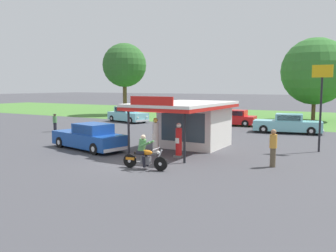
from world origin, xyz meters
TOP-DOWN VIEW (x-y plane):
  - ground_plane at (0.00, 0.00)m, footprint 300.00×300.00m
  - grass_verge_strip at (0.00, 30.00)m, footprint 120.00×24.00m
  - service_station_kiosk at (0.52, 5.66)m, footprint 4.26×7.09m
  - gas_pump_nearside at (-0.20, 2.54)m, footprint 0.44×0.44m
  - gas_pump_offside at (1.25, 2.54)m, footprint 0.44×0.44m
  - motorcycle_with_rider at (1.21, -0.71)m, footprint 2.22×0.70m
  - featured_classic_sedan at (-4.49, 1.91)m, footprint 5.58×2.85m
  - parked_car_back_row_left at (-12.36, 16.43)m, footprint 5.25×3.10m
  - parked_car_second_row_spare at (4.21, 15.59)m, footprint 5.62×2.59m
  - parked_car_back_row_centre at (-1.63, 18.78)m, footprint 4.95×2.32m
  - bystander_standing_back_lot at (-12.70, 6.82)m, footprint 0.34×0.34m
  - bystander_chatting_near_pumps at (6.17, 2.64)m, footprint 0.34×0.34m
  - tree_oak_left at (4.47, 27.79)m, footprint 7.23×7.23m
  - tree_oak_far_right at (-18.36, 24.05)m, footprint 5.70×5.70m
  - roadside_pole_sign at (7.53, 7.88)m, footprint 1.10×0.12m

SIDE VIEW (x-z plane):
  - ground_plane at x=0.00m, z-range 0.00..0.00m
  - grass_verge_strip at x=0.00m, z-range 0.00..0.01m
  - motorcycle_with_rider at x=1.21m, z-range -0.14..1.44m
  - parked_car_back_row_centre at x=-1.63m, z-range -0.06..1.44m
  - parked_car_second_row_spare at x=4.21m, z-range -0.07..1.48m
  - featured_classic_sedan at x=-4.49m, z-range -0.08..1.50m
  - parked_car_back_row_left at x=-12.36m, z-range -0.07..1.55m
  - bystander_standing_back_lot at x=-12.70m, z-range 0.04..1.53m
  - gas_pump_offside at x=1.25m, z-range -0.08..1.74m
  - gas_pump_nearside at x=-0.20m, z-range -0.08..1.95m
  - bystander_chatting_near_pumps at x=6.17m, z-range 0.06..1.84m
  - service_station_kiosk at x=0.52m, z-range 0.02..3.27m
  - roadside_pole_sign at x=7.53m, z-range 0.89..5.84m
  - tree_oak_left at x=4.47m, z-range 0.87..9.85m
  - tree_oak_far_right at x=-18.36m, z-range 1.80..11.15m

